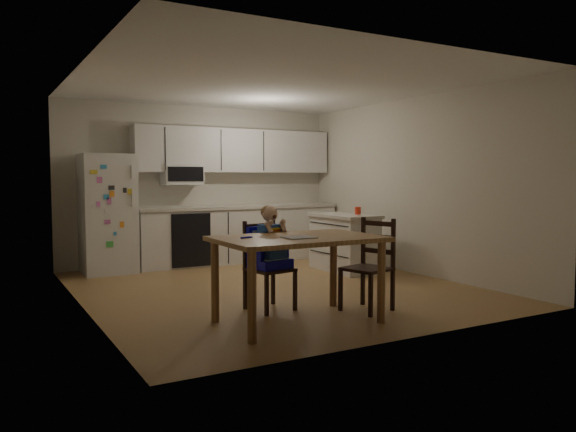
# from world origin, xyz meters

# --- Properties ---
(room) EXTENTS (4.52, 5.01, 2.51)m
(room) POSITION_xyz_m (0.00, 0.48, 1.25)
(room) COLOR olive
(room) RESTS_ON ground
(refrigerator) EXTENTS (0.72, 0.70, 1.70)m
(refrigerator) POSITION_xyz_m (-1.55, 2.15, 0.85)
(refrigerator) COLOR silver
(refrigerator) RESTS_ON ground
(kitchen_run) EXTENTS (3.37, 0.62, 2.15)m
(kitchen_run) POSITION_xyz_m (0.50, 2.24, 0.88)
(kitchen_run) COLOR silver
(kitchen_run) RESTS_ON ground
(kitchen_island) EXTENTS (0.59, 1.13, 0.83)m
(kitchen_island) POSITION_xyz_m (1.50, 0.62, 0.42)
(kitchen_island) COLOR silver
(kitchen_island) RESTS_ON ground
(red_cup) EXTENTS (0.09, 0.09, 0.11)m
(red_cup) POSITION_xyz_m (1.66, 0.51, 0.89)
(red_cup) COLOR red
(red_cup) RESTS_ON kitchen_island
(dining_table) EXTENTS (1.53, 0.98, 0.82)m
(dining_table) POSITION_xyz_m (-0.57, -1.57, 0.71)
(dining_table) COLOR brown
(dining_table) RESTS_ON ground
(napkin) EXTENTS (0.27, 0.23, 0.01)m
(napkin) POSITION_xyz_m (-0.63, -1.68, 0.82)
(napkin) COLOR #A9A9AE
(napkin) RESTS_ON dining_table
(toddler_spoon) EXTENTS (0.12, 0.06, 0.02)m
(toddler_spoon) POSITION_xyz_m (-1.06, -1.46, 0.82)
(toddler_spoon) COLOR #0D0AC7
(toddler_spoon) RESTS_ON dining_table
(chair_booster) EXTENTS (0.47, 0.47, 1.09)m
(chair_booster) POSITION_xyz_m (-0.58, -0.95, 0.65)
(chair_booster) COLOR black
(chair_booster) RESTS_ON ground
(chair_side) EXTENTS (0.52, 0.52, 0.95)m
(chair_side) POSITION_xyz_m (0.37, -1.49, 0.54)
(chair_side) COLOR black
(chair_side) RESTS_ON ground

